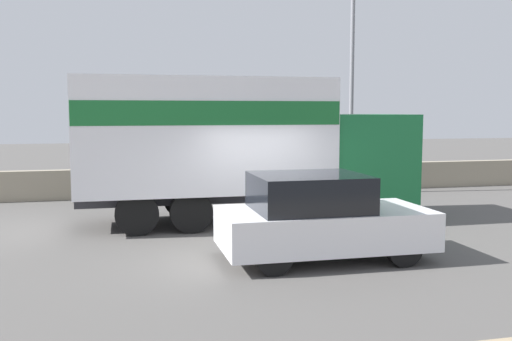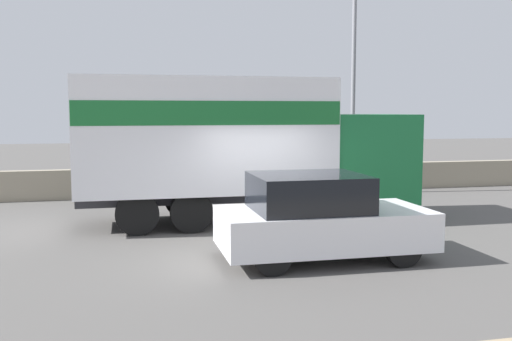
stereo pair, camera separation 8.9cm
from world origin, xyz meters
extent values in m
plane|color=#514F4C|center=(0.00, 0.00, 0.00)|extent=(80.00, 80.00, 0.00)
cube|color=gray|center=(0.00, 7.61, 0.46)|extent=(60.00, 0.35, 0.93)
cylinder|color=slate|center=(4.43, 6.90, 3.48)|extent=(0.14, 0.14, 6.95)
cube|color=#196B38|center=(3.04, 2.91, 1.54)|extent=(2.17, 2.38, 2.22)
cube|color=black|center=(4.11, 2.91, 1.99)|extent=(0.06, 2.02, 0.98)
cube|color=#2D2D33|center=(-1.04, 2.91, 0.70)|extent=(5.99, 1.38, 0.25)
cube|color=white|center=(-1.04, 2.91, 2.17)|extent=(5.99, 2.51, 2.68)
cube|color=#19662D|center=(-1.04, 2.91, 2.69)|extent=(5.96, 2.53, 0.54)
cylinder|color=black|center=(3.04, 3.93, 0.48)|extent=(0.96, 0.28, 0.96)
cylinder|color=black|center=(3.04, 1.90, 0.48)|extent=(0.96, 0.28, 0.96)
cylinder|color=black|center=(-2.68, 3.93, 0.48)|extent=(0.96, 0.28, 0.96)
cylinder|color=black|center=(-2.68, 1.90, 0.48)|extent=(0.96, 0.28, 0.96)
cylinder|color=black|center=(-1.49, 3.93, 0.48)|extent=(0.96, 0.28, 0.96)
cylinder|color=black|center=(-1.49, 1.90, 0.48)|extent=(0.96, 0.28, 0.96)
cube|color=silver|center=(0.64, -0.97, 0.59)|extent=(3.84, 1.89, 0.69)
cube|color=black|center=(0.33, -0.97, 1.26)|extent=(1.99, 1.74, 0.65)
cylinder|color=black|center=(1.82, -0.14, 0.32)|extent=(0.64, 0.20, 0.64)
cylinder|color=black|center=(1.82, -1.79, 0.32)|extent=(0.64, 0.20, 0.64)
cylinder|color=black|center=(-0.55, -0.14, 0.32)|extent=(0.64, 0.20, 0.64)
cylinder|color=black|center=(-0.55, -1.79, 0.32)|extent=(0.64, 0.20, 0.64)
camera|label=1|loc=(-2.98, -10.76, 2.73)|focal=40.00mm
camera|label=2|loc=(-2.89, -10.78, 2.73)|focal=40.00mm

